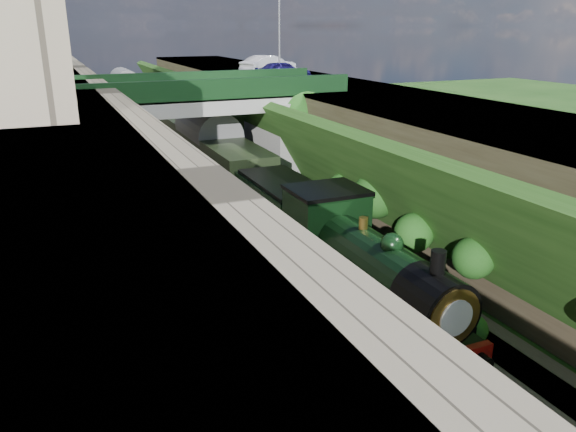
{
  "coord_description": "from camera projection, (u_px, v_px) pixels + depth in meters",
  "views": [
    {
      "loc": [
        -8.53,
        -9.2,
        9.99
      ],
      "look_at": [
        0.0,
        10.43,
        2.72
      ],
      "focal_mm": 35.0,
      "sensor_mm": 36.0,
      "label": 1
    }
  ],
  "objects": [
    {
      "name": "trackbed",
      "position": [
        221.0,
        210.0,
        31.76
      ],
      "size": [
        10.0,
        90.0,
        0.2
      ],
      "primitive_type": "cube",
      "color": "#473F38",
      "rests_on": "ground"
    },
    {
      "name": "retaining_wall",
      "position": [
        115.0,
        160.0,
        28.59
      ],
      "size": [
        1.0,
        90.0,
        7.0
      ],
      "primitive_type": "cube",
      "color": "#756B56",
      "rests_on": "ground"
    },
    {
      "name": "street_plateau_left",
      "position": [
        40.0,
        167.0,
        27.27
      ],
      "size": [
        6.0,
        90.0,
        7.0
      ],
      "primitive_type": "cube",
      "color": "#262628",
      "rests_on": "ground"
    },
    {
      "name": "street_plateau_right",
      "position": [
        368.0,
        144.0,
        34.37
      ],
      "size": [
        8.0,
        90.0,
        6.25
      ],
      "primitive_type": "cube",
      "color": "#262628",
      "rests_on": "ground"
    },
    {
      "name": "embankment_slope",
      "position": [
        314.0,
        161.0,
        31.36
      ],
      "size": [
        4.22,
        90.0,
        6.36
      ],
      "color": "#1E4714",
      "rests_on": "ground"
    },
    {
      "name": "track_left",
      "position": [
        186.0,
        212.0,
        30.96
      ],
      "size": [
        2.5,
        90.0,
        0.2
      ],
      "color": "black",
      "rests_on": "trackbed"
    },
    {
      "name": "track_right",
      "position": [
        241.0,
        205.0,
        32.17
      ],
      "size": [
        2.5,
        90.0,
        0.2
      ],
      "color": "black",
      "rests_on": "trackbed"
    },
    {
      "name": "road_bridge",
      "position": [
        214.0,
        128.0,
        34.31
      ],
      "size": [
        16.0,
        6.4,
        7.25
      ],
      "color": "gray",
      "rests_on": "ground"
    },
    {
      "name": "building_near",
      "position": [
        6.0,
        55.0,
        20.1
      ],
      "size": [
        4.0,
        8.0,
        4.0
      ],
      "primitive_type": "cube",
      "color": "gray",
      "rests_on": "street_plateau_left"
    },
    {
      "name": "tree",
      "position": [
        301.0,
        118.0,
        34.32
      ],
      "size": [
        3.6,
        3.8,
        6.6
      ],
      "color": "black",
      "rests_on": "ground"
    },
    {
      "name": "lamppost",
      "position": [
        280.0,
        32.0,
        41.08
      ],
      "size": [
        0.87,
        0.15,
        6.0
      ],
      "color": "gray",
      "rests_on": "street_plateau_right"
    },
    {
      "name": "car_blue",
      "position": [
        283.0,
        71.0,
        39.89
      ],
      "size": [
        4.12,
        1.77,
        1.39
      ],
      "primitive_type": "imported",
      "rotation": [
        0.0,
        0.0,
        1.6
      ],
      "color": "navy",
      "rests_on": "street_plateau_right"
    },
    {
      "name": "car_silver",
      "position": [
        269.0,
        66.0,
        44.03
      ],
      "size": [
        5.05,
        3.33,
        1.57
      ],
      "primitive_type": "imported",
      "rotation": [
        0.0,
        0.0,
        1.95
      ],
      "color": "silver",
      "rests_on": "street_plateau_right"
    },
    {
      "name": "locomotive",
      "position": [
        364.0,
        267.0,
        19.87
      ],
      "size": [
        3.1,
        10.23,
        3.83
      ],
      "color": "black",
      "rests_on": "trackbed"
    },
    {
      "name": "tender",
      "position": [
        283.0,
        214.0,
        26.35
      ],
      "size": [
        2.7,
        6.0,
        3.05
      ],
      "color": "black",
      "rests_on": "trackbed"
    },
    {
      "name": "coach_front",
      "position": [
        209.0,
        152.0,
        37.16
      ],
      "size": [
        2.9,
        18.0,
        3.7
      ],
      "color": "black",
      "rests_on": "trackbed"
    },
    {
      "name": "coach_middle",
      "position": [
        154.0,
        114.0,
        53.49
      ],
      "size": [
        2.9,
        18.0,
        3.7
      ],
      "color": "black",
      "rests_on": "trackbed"
    },
    {
      "name": "coach_rear",
      "position": [
        126.0,
        93.0,
        69.82
      ],
      "size": [
        2.9,
        18.0,
        3.7
      ],
      "color": "black",
      "rests_on": "trackbed"
    }
  ]
}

